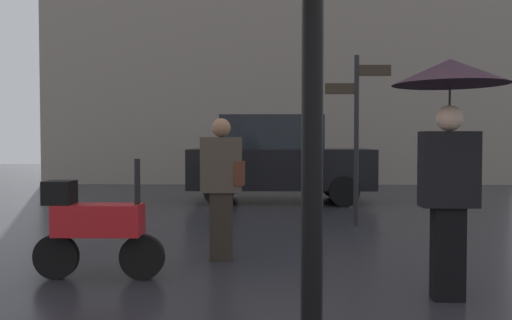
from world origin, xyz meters
TOP-DOWN VIEW (x-y plane):
  - pedestrian_with_umbrella at (1.39, 1.98)m, footprint 1.00×1.00m
  - pedestrian_with_bag at (-0.75, 3.51)m, footprint 0.52×0.24m
  - parked_scooter at (-1.98, 2.61)m, footprint 1.35×0.32m
  - parked_car_left at (0.02, 9.69)m, footprint 4.19×2.05m
  - street_signpost at (1.26, 6.08)m, footprint 1.08×0.08m

SIDE VIEW (x-z plane):
  - parked_scooter at x=-1.98m, z-range -0.06..1.17m
  - pedestrian_with_bag at x=-0.75m, z-range 0.11..1.80m
  - parked_car_left at x=0.02m, z-range 0.01..2.01m
  - pedestrian_with_umbrella at x=1.39m, z-range 0.58..2.72m
  - street_signpost at x=1.26m, z-range 0.31..3.14m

